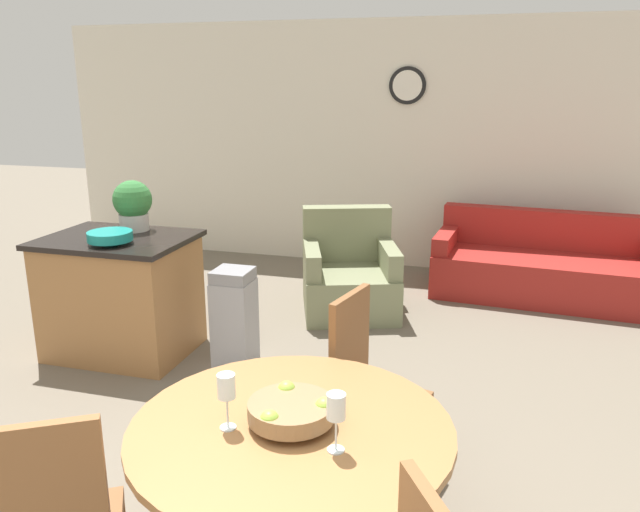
# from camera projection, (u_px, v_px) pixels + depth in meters

# --- Properties ---
(wall_back) EXTENTS (8.00, 0.09, 2.70)m
(wall_back) POSITION_uv_depth(u_px,v_px,m) (396.00, 147.00, 6.89)
(wall_back) COLOR silver
(wall_back) RESTS_ON ground_plane
(dining_table) EXTENTS (1.28, 1.28, 0.76)m
(dining_table) POSITION_uv_depth(u_px,v_px,m) (292.00, 463.00, 2.48)
(dining_table) COLOR #9E6B3D
(dining_table) RESTS_ON ground_plane
(dining_chair_far_side) EXTENTS (0.51, 0.51, 1.01)m
(dining_chair_far_side) POSITION_uv_depth(u_px,v_px,m) (367.00, 381.00, 3.26)
(dining_chair_far_side) COLOR brown
(dining_chair_far_side) RESTS_ON ground_plane
(fruit_bowl) EXTENTS (0.34, 0.34, 0.12)m
(fruit_bowl) POSITION_uv_depth(u_px,v_px,m) (291.00, 410.00, 2.42)
(fruit_bowl) COLOR olive
(fruit_bowl) RESTS_ON dining_table
(wine_glass_left) EXTENTS (0.07, 0.07, 0.23)m
(wine_glass_left) POSITION_uv_depth(u_px,v_px,m) (226.00, 389.00, 2.36)
(wine_glass_left) COLOR silver
(wine_glass_left) RESTS_ON dining_table
(wine_glass_right) EXTENTS (0.07, 0.07, 0.23)m
(wine_glass_right) POSITION_uv_depth(u_px,v_px,m) (336.00, 409.00, 2.22)
(wine_glass_right) COLOR silver
(wine_glass_right) RESTS_ON dining_table
(kitchen_island) EXTENTS (1.09, 0.83, 0.93)m
(kitchen_island) POSITION_uv_depth(u_px,v_px,m) (121.00, 295.00, 4.79)
(kitchen_island) COLOR #9E6B3D
(kitchen_island) RESTS_ON ground_plane
(teal_bowl) EXTENTS (0.32, 0.32, 0.09)m
(teal_bowl) POSITION_uv_depth(u_px,v_px,m) (110.00, 236.00, 4.46)
(teal_bowl) COLOR teal
(teal_bowl) RESTS_ON kitchen_island
(potted_plant) EXTENTS (0.30, 0.30, 0.39)m
(potted_plant) POSITION_uv_depth(u_px,v_px,m) (133.00, 204.00, 4.83)
(potted_plant) COLOR beige
(potted_plant) RESTS_ON kitchen_island
(trash_bin) EXTENTS (0.28, 0.28, 0.74)m
(trash_bin) POSITION_uv_depth(u_px,v_px,m) (234.00, 317.00, 4.61)
(trash_bin) COLOR #9E9EA3
(trash_bin) RESTS_ON ground_plane
(couch) EXTENTS (2.11, 1.04, 0.81)m
(couch) POSITION_uv_depth(u_px,v_px,m) (542.00, 269.00, 6.10)
(couch) COLOR maroon
(couch) RESTS_ON ground_plane
(armchair) EXTENTS (1.07, 1.10, 0.92)m
(armchair) POSITION_uv_depth(u_px,v_px,m) (349.00, 278.00, 5.74)
(armchair) COLOR #7A7F5B
(armchair) RESTS_ON ground_plane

